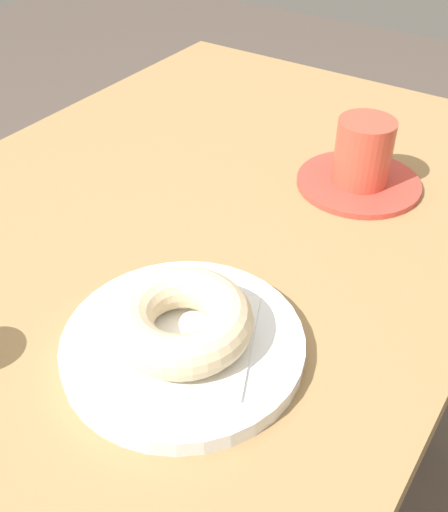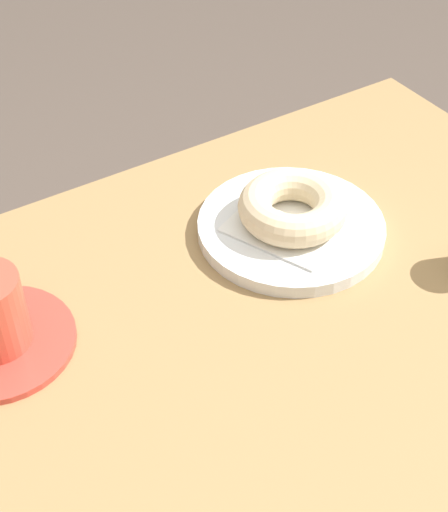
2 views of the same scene
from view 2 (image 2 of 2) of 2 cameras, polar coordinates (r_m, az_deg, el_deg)
table at (r=0.84m, az=0.28°, el=-12.83°), size 0.99×0.66×0.74m
plate_sugar_ring at (r=0.88m, az=4.96°, el=2.11°), size 0.21×0.21×0.02m
napkin_sugar_ring at (r=0.87m, az=5.00°, el=2.58°), size 0.16×0.16×0.00m
donut_sugar_ring at (r=0.86m, az=5.07°, el=3.63°), size 0.12×0.12×0.04m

